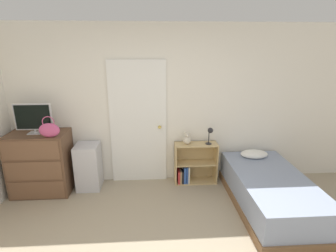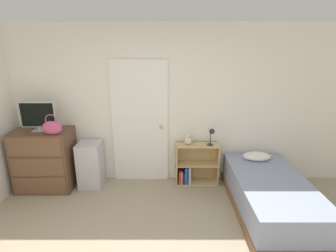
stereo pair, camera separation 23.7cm
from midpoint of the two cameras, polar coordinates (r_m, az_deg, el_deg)
name	(u,v)px [view 2 (the right image)]	position (r m, az deg, el deg)	size (l,w,h in m)	color
wall_back	(154,106)	(4.23, -1.43, 4.37)	(10.00, 0.06, 2.55)	white
door_closed	(139,123)	(4.26, -4.69, 0.66)	(0.90, 0.09, 2.01)	white
dresser	(44,160)	(4.56, -23.99, -6.73)	(0.86, 0.56, 0.96)	brown
tv	(37,116)	(4.35, -25.29, 1.98)	(0.53, 0.16, 0.45)	#B7B7BC
handbag	(51,128)	(4.10, -22.61, -0.33)	(0.29, 0.10, 0.31)	#C64C7F
storage_bin	(90,164)	(4.44, -15.15, -8.04)	(0.36, 0.40, 0.73)	silver
bookshelf	(193,166)	(4.43, 6.94, -8.74)	(0.69, 0.27, 0.68)	tan
teddy_bear	(188,139)	(4.22, 5.89, -2.92)	(0.13, 0.13, 0.20)	beige
desk_lamp	(211,133)	(4.20, 10.90, -1.61)	(0.11, 0.11, 0.28)	#262628
bed	(269,194)	(4.03, 22.81, -13.59)	(0.97, 1.85, 0.59)	brown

